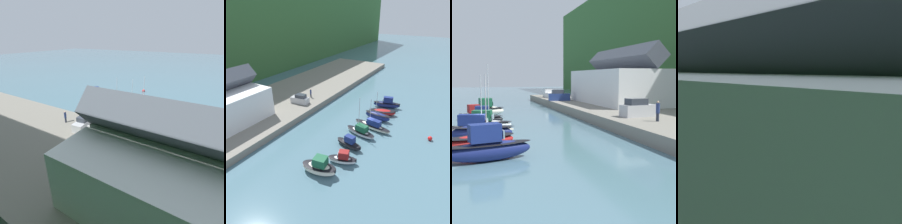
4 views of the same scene
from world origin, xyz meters
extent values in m
plane|color=slate|center=(0.00, 0.00, 0.00)|extent=(320.00, 320.00, 0.00)
cube|color=white|center=(-17.64, 24.25, 4.24)|extent=(22.27, 12.10, 5.87)
cube|color=#474C56|center=(-17.64, 24.25, 9.21)|extent=(22.72, 4.07, 4.07)
ellipsoid|color=white|center=(-15.73, 0.60, 0.74)|extent=(2.94, 5.38, 1.48)
ellipsoid|color=black|center=(-15.73, 0.60, 1.26)|extent=(3.04, 5.50, 0.12)
cube|color=#195638|center=(-15.69, 0.34, 2.11)|extent=(1.91, 2.01, 1.27)
cube|color=#8CA5B2|center=(-15.85, 1.38, 1.92)|extent=(1.49, 0.32, 0.63)
cube|color=black|center=(-15.38, -1.81, 1.04)|extent=(0.40, 0.33, 0.56)
ellipsoid|color=white|center=(-12.04, -1.19, 0.48)|extent=(2.78, 4.59, 0.97)
ellipsoid|color=black|center=(-12.04, -1.19, 0.82)|extent=(2.87, 4.70, 0.12)
cube|color=maroon|center=(-11.98, -1.40, 1.54)|extent=(1.58, 1.79, 1.14)
cube|color=#8CA5B2|center=(-12.24, -0.53, 1.37)|extent=(1.06, 0.41, 0.57)
cube|color=black|center=(-11.45, -3.16, 0.68)|extent=(0.43, 0.37, 0.56)
ellipsoid|color=black|center=(-7.86, -0.11, 0.54)|extent=(2.29, 4.95, 1.08)
ellipsoid|color=black|center=(-7.86, -0.11, 0.92)|extent=(2.36, 5.06, 0.12)
cube|color=navy|center=(-7.90, -0.35, 1.67)|extent=(1.37, 1.84, 1.17)
cube|color=#8CA5B2|center=(-7.73, 0.62, 1.49)|extent=(0.98, 0.27, 0.59)
cube|color=black|center=(-8.27, -2.34, 0.76)|extent=(0.40, 0.34, 0.56)
ellipsoid|color=white|center=(-3.32, -0.17, 0.50)|extent=(3.09, 6.27, 1.00)
ellipsoid|color=black|center=(-3.32, -0.17, 0.85)|extent=(3.19, 6.40, 0.12)
cube|color=#195638|center=(-3.39, -0.47, 1.58)|extent=(1.75, 2.36, 1.15)
cube|color=#8CA5B2|center=(-3.11, 0.71, 1.41)|extent=(1.15, 0.37, 0.58)
cylinder|color=silver|center=(-3.21, 0.27, 4.22)|extent=(0.10, 0.10, 6.43)
ellipsoid|color=white|center=(-0.04, -1.19, 0.48)|extent=(2.96, 7.93, 0.95)
ellipsoid|color=black|center=(-0.04, -1.19, 0.81)|extent=(3.05, 8.09, 0.12)
cube|color=navy|center=(-0.11, -1.57, 1.52)|extent=(1.63, 2.89, 1.14)
cube|color=#8CA5B2|center=(0.17, -0.09, 1.35)|extent=(1.03, 0.29, 0.57)
cylinder|color=silver|center=(0.07, -0.61, 3.57)|extent=(0.10, 0.10, 5.22)
ellipsoid|color=navy|center=(4.15, -0.72, 0.81)|extent=(2.11, 5.67, 1.61)
ellipsoid|color=black|center=(4.15, -0.72, 1.37)|extent=(2.18, 5.78, 0.12)
cylinder|color=silver|center=(4.19, -0.31, 3.92)|extent=(0.10, 0.10, 4.61)
ellipsoid|color=red|center=(6.92, -0.83, 0.61)|extent=(3.74, 6.06, 1.22)
ellipsoid|color=black|center=(6.92, -0.83, 1.03)|extent=(3.85, 6.19, 0.12)
ellipsoid|color=navy|center=(11.09, -0.36, 0.71)|extent=(2.84, 6.33, 1.43)
ellipsoid|color=black|center=(11.09, -0.36, 1.22)|extent=(2.93, 6.46, 0.12)
cube|color=navy|center=(11.16, -0.66, 2.06)|extent=(1.58, 2.35, 1.26)
cube|color=#8CA5B2|center=(10.89, 0.54, 1.87)|extent=(1.02, 0.32, 0.63)
cube|color=#B7B7BC|center=(0.68, 17.28, 2.00)|extent=(2.26, 4.38, 1.40)
cube|color=#333842|center=(0.71, 16.96, 3.08)|extent=(1.78, 2.47, 0.76)
cube|color=navy|center=(-26.67, 15.06, 2.00)|extent=(2.40, 4.42, 1.40)
cube|color=#333842|center=(-26.72, 14.75, 3.08)|extent=(1.85, 2.51, 0.76)
cube|color=silver|center=(-35.62, 15.47, 1.85)|extent=(3.67, 2.31, 1.10)
cube|color=silver|center=(-37.63, 15.29, 2.25)|extent=(2.05, 2.06, 1.90)
cube|color=#2D333D|center=(-37.63, 15.29, 2.95)|extent=(1.77, 1.94, 0.50)
cylinder|color=#232838|center=(4.84, 17.19, 1.73)|extent=(0.32, 0.32, 0.85)
cylinder|color=navy|center=(4.84, 17.19, 2.68)|extent=(0.40, 0.40, 1.05)
sphere|color=tan|center=(4.84, 17.19, 3.32)|extent=(0.24, 0.24, 0.24)
camera|label=1|loc=(-16.79, 37.12, 15.57)|focal=28.00mm
camera|label=2|loc=(-35.74, -14.12, 21.74)|focal=35.00mm
camera|label=3|loc=(33.30, -1.30, 5.91)|focal=50.00mm
camera|label=4|loc=(-29.38, 32.62, 7.38)|focal=50.00mm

